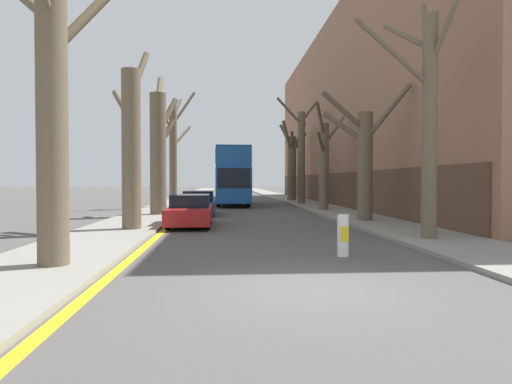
{
  "coord_description": "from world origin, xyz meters",
  "views": [
    {
      "loc": [
        -1.43,
        -7.88,
        1.91
      ],
      "look_at": [
        0.83,
        23.24,
        1.15
      ],
      "focal_mm": 32.0,
      "sensor_mm": 36.0,
      "label": 1
    }
  ],
  "objects_px": {
    "street_tree_right_1": "(364,159)",
    "street_tree_left_2": "(159,150)",
    "street_tree_left_0": "(52,91)",
    "street_tree_right_3": "(301,153)",
    "parked_car_1": "(199,203)",
    "street_tree_left_3": "(174,152)",
    "street_tree_right_0": "(427,115)",
    "street_tree_right_2": "(324,161)",
    "street_tree_left_1": "(131,144)",
    "double_decker_bus": "(232,174)",
    "parked_car_0": "(190,211)",
    "traffic_bollard": "(343,235)",
    "street_tree_right_4": "(292,163)"
  },
  "relations": [
    {
      "from": "street_tree_right_1",
      "to": "street_tree_left_2",
      "type": "bearing_deg",
      "value": 155.33
    },
    {
      "from": "street_tree_left_0",
      "to": "street_tree_right_3",
      "type": "xyz_separation_m",
      "value": [
        9.86,
        26.4,
        0.34
      ]
    },
    {
      "from": "street_tree_left_0",
      "to": "parked_car_1",
      "type": "distance_m",
      "value": 16.31
    },
    {
      "from": "street_tree_left_3",
      "to": "street_tree_right_0",
      "type": "relative_size",
      "value": 1.05
    },
    {
      "from": "street_tree_left_3",
      "to": "street_tree_right_3",
      "type": "distance_m",
      "value": 10.55
    },
    {
      "from": "parked_car_1",
      "to": "street_tree_right_2",
      "type": "bearing_deg",
      "value": 18.37
    },
    {
      "from": "street_tree_left_0",
      "to": "parked_car_1",
      "type": "height_order",
      "value": "street_tree_left_0"
    },
    {
      "from": "street_tree_left_0",
      "to": "street_tree_left_1",
      "type": "xyz_separation_m",
      "value": [
        0.14,
        7.52,
        -0.49
      ]
    },
    {
      "from": "street_tree_left_3",
      "to": "parked_car_1",
      "type": "height_order",
      "value": "street_tree_left_3"
    },
    {
      "from": "street_tree_right_2",
      "to": "double_decker_bus",
      "type": "distance_m",
      "value": 9.97
    },
    {
      "from": "parked_car_0",
      "to": "street_tree_left_3",
      "type": "bearing_deg",
      "value": 99.08
    },
    {
      "from": "street_tree_right_1",
      "to": "parked_car_0",
      "type": "height_order",
      "value": "street_tree_right_1"
    },
    {
      "from": "street_tree_right_2",
      "to": "street_tree_right_3",
      "type": "height_order",
      "value": "street_tree_right_3"
    },
    {
      "from": "street_tree_left_1",
      "to": "traffic_bollard",
      "type": "bearing_deg",
      "value": -43.54
    },
    {
      "from": "street_tree_left_0",
      "to": "street_tree_right_1",
      "type": "bearing_deg",
      "value": 46.41
    },
    {
      "from": "street_tree_right_3",
      "to": "double_decker_bus",
      "type": "bearing_deg",
      "value": 177.5
    },
    {
      "from": "street_tree_left_1",
      "to": "street_tree_right_3",
      "type": "height_order",
      "value": "street_tree_right_3"
    },
    {
      "from": "double_decker_bus",
      "to": "street_tree_left_1",
      "type": "bearing_deg",
      "value": -102.35
    },
    {
      "from": "parked_car_0",
      "to": "street_tree_left_0",
      "type": "bearing_deg",
      "value": -103.17
    },
    {
      "from": "street_tree_left_3",
      "to": "street_tree_right_4",
      "type": "height_order",
      "value": "street_tree_left_3"
    },
    {
      "from": "double_decker_bus",
      "to": "parked_car_0",
      "type": "xyz_separation_m",
      "value": [
        -2.12,
        -17.2,
        -1.85
      ]
    },
    {
      "from": "street_tree_right_3",
      "to": "street_tree_right_4",
      "type": "distance_m",
      "value": 6.25
    },
    {
      "from": "street_tree_right_3",
      "to": "parked_car_1",
      "type": "distance_m",
      "value": 13.49
    },
    {
      "from": "street_tree_right_2",
      "to": "street_tree_right_3",
      "type": "xyz_separation_m",
      "value": [
        -0.06,
        7.98,
        0.95
      ]
    },
    {
      "from": "street_tree_left_1",
      "to": "street_tree_right_1",
      "type": "xyz_separation_m",
      "value": [
        9.88,
        3.01,
        -0.4
      ]
    },
    {
      "from": "street_tree_right_0",
      "to": "street_tree_left_0",
      "type": "bearing_deg",
      "value": -158.52
    },
    {
      "from": "street_tree_right_0",
      "to": "parked_car_1",
      "type": "relative_size",
      "value": 1.77
    },
    {
      "from": "street_tree_left_0",
      "to": "street_tree_left_2",
      "type": "relative_size",
      "value": 0.96
    },
    {
      "from": "street_tree_left_3",
      "to": "street_tree_right_1",
      "type": "relative_size",
      "value": 1.33
    },
    {
      "from": "street_tree_right_2",
      "to": "traffic_bollard",
      "type": "distance_m",
      "value": 17.54
    },
    {
      "from": "street_tree_left_2",
      "to": "parked_car_0",
      "type": "height_order",
      "value": "street_tree_left_2"
    },
    {
      "from": "street_tree_left_2",
      "to": "parked_car_1",
      "type": "height_order",
      "value": "street_tree_left_2"
    },
    {
      "from": "street_tree_left_0",
      "to": "street_tree_right_1",
      "type": "distance_m",
      "value": 14.57
    },
    {
      "from": "street_tree_left_3",
      "to": "parked_car_0",
      "type": "relative_size",
      "value": 1.83
    },
    {
      "from": "street_tree_left_0",
      "to": "street_tree_right_2",
      "type": "bearing_deg",
      "value": 61.69
    },
    {
      "from": "street_tree_left_2",
      "to": "street_tree_right_3",
      "type": "distance_m",
      "value": 14.93
    },
    {
      "from": "street_tree_right_3",
      "to": "street_tree_left_2",
      "type": "bearing_deg",
      "value": -130.7
    },
    {
      "from": "street_tree_left_2",
      "to": "double_decker_bus",
      "type": "xyz_separation_m",
      "value": [
        4.21,
        11.56,
        -1.11
      ]
    },
    {
      "from": "street_tree_left_3",
      "to": "street_tree_right_4",
      "type": "xyz_separation_m",
      "value": [
        9.9,
        10.38,
        -0.31
      ]
    },
    {
      "from": "street_tree_right_2",
      "to": "parked_car_1",
      "type": "xyz_separation_m",
      "value": [
        -7.71,
        -2.56,
        -2.54
      ]
    },
    {
      "from": "street_tree_right_1",
      "to": "street_tree_right_3",
      "type": "xyz_separation_m",
      "value": [
        -0.17,
        15.86,
        1.23
      ]
    },
    {
      "from": "street_tree_right_4",
      "to": "parked_car_1",
      "type": "xyz_separation_m",
      "value": [
        -7.86,
        -16.77,
        -3.0
      ]
    },
    {
      "from": "street_tree_right_2",
      "to": "parked_car_1",
      "type": "distance_m",
      "value": 8.51
    },
    {
      "from": "street_tree_left_0",
      "to": "street_tree_right_4",
      "type": "bearing_deg",
      "value": 72.85
    },
    {
      "from": "street_tree_right_1",
      "to": "parked_car_0",
      "type": "relative_size",
      "value": 1.38
    },
    {
      "from": "street_tree_right_4",
      "to": "parked_car_0",
      "type": "relative_size",
      "value": 1.65
    },
    {
      "from": "street_tree_right_4",
      "to": "parked_car_0",
      "type": "xyz_separation_m",
      "value": [
        -7.86,
        -23.18,
        -3.0
      ]
    },
    {
      "from": "street_tree_right_0",
      "to": "parked_car_0",
      "type": "height_order",
      "value": "street_tree_right_0"
    },
    {
      "from": "street_tree_left_1",
      "to": "parked_car_1",
      "type": "bearing_deg",
      "value": 76.09
    },
    {
      "from": "street_tree_left_2",
      "to": "street_tree_right_3",
      "type": "height_order",
      "value": "street_tree_right_3"
    }
  ]
}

